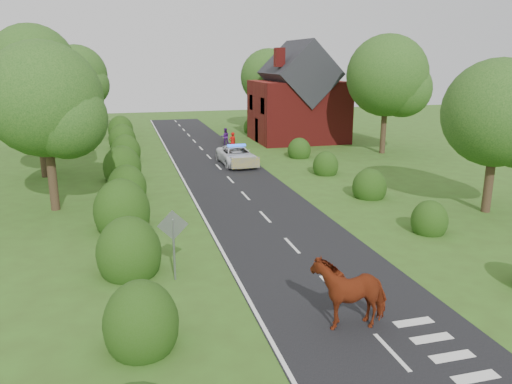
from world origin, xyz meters
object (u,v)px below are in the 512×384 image
object	(u,v)px
road_sign	(173,235)
cow	(349,295)
pedestrian_red	(233,142)
pedestrian_purple	(225,137)
police_van	(237,156)

from	to	relation	value
road_sign	cow	xyz separation A→B (m)	(4.59, -4.22, -0.80)
pedestrian_red	pedestrian_purple	world-z (taller)	pedestrian_red
road_sign	pedestrian_purple	world-z (taller)	road_sign
cow	police_van	distance (m)	22.84
cow	police_van	bearing A→B (deg)	177.02
pedestrian_red	pedestrian_purple	size ratio (longest dim) A/B	1.08
pedestrian_red	cow	bearing A→B (deg)	65.79
road_sign	cow	bearing A→B (deg)	-42.63
pedestrian_purple	road_sign	bearing A→B (deg)	78.66
pedestrian_purple	pedestrian_red	bearing A→B (deg)	91.96
police_van	pedestrian_purple	bearing A→B (deg)	82.35
road_sign	pedestrian_purple	xyz separation A→B (m)	(7.37, 27.09, -0.89)
cow	pedestrian_red	bearing A→B (deg)	176.24
cow	road_sign	bearing A→B (deg)	-130.91
pedestrian_red	pedestrian_purple	distance (m)	3.60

